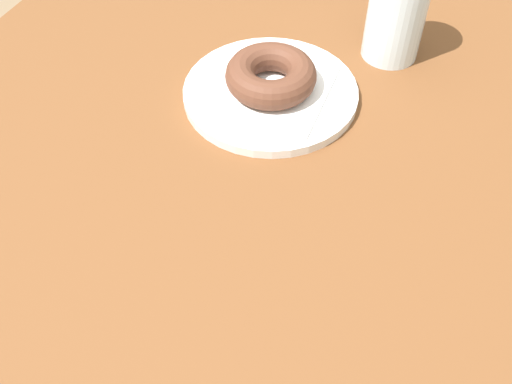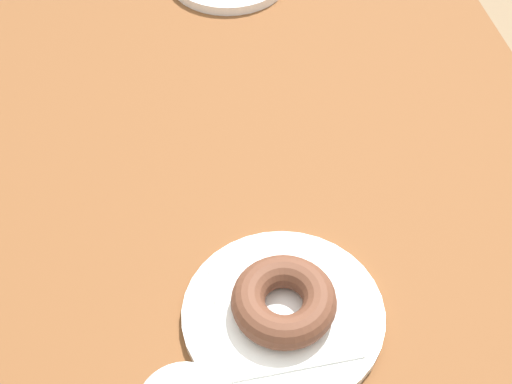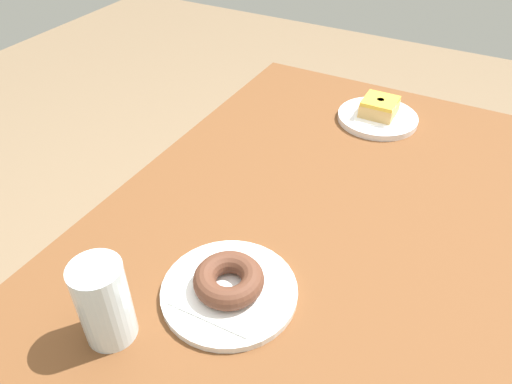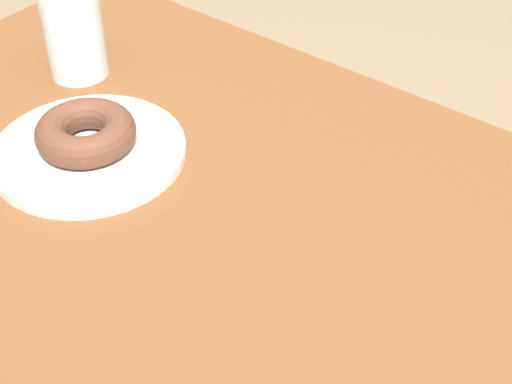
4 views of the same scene
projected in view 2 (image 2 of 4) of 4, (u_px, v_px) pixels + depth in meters
The scene contains 4 objects.
table at pixel (276, 200), 1.04m from camera, with size 1.18×0.77×0.77m.
plate_chocolate_ring at pixel (283, 315), 0.80m from camera, with size 0.22×0.22×0.01m, color white.
napkin_chocolate_ring at pixel (283, 311), 0.80m from camera, with size 0.14×0.14×0.00m, color white.
donut_chocolate_ring at pixel (284, 301), 0.78m from camera, with size 0.11×0.11×0.04m, color brown.
Camera 2 is at (0.65, -0.15, 1.47)m, focal length 52.07 mm.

